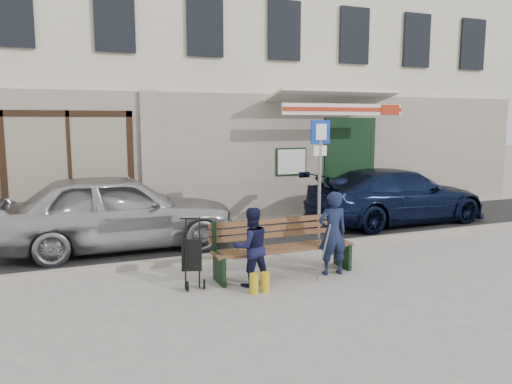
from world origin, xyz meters
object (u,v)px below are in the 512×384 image
bench (281,248)px  woman (251,247)px  stroller (192,257)px  car_silver (118,211)px  parking_sign (320,163)px  man (333,233)px  car_navy (397,196)px

bench → woman: (-0.65, -0.31, 0.15)m
stroller → bench: bearing=18.2°
car_silver → parking_sign: bearing=-105.0°
man → stroller: size_ratio=1.33×
bench → stroller: stroller is taller
car_silver → parking_sign: parking_sign is taller
parking_sign → woman: (-2.25, -1.90, -1.08)m
car_navy → parking_sign: (-2.84, -1.15, 1.01)m
car_navy → parking_sign: bearing=110.2°
woman → parking_sign: bearing=-140.3°
car_silver → man: (3.06, -2.97, -0.08)m
car_silver → car_navy: 6.71m
parking_sign → stroller: 3.69m
car_navy → man: bearing=127.9°
parking_sign → stroller: bearing=-162.0°
car_silver → parking_sign: size_ratio=1.79×
bench → woman: bearing=-154.5°
car_silver → car_navy: (6.71, 0.06, -0.09)m
car_navy → stroller: bearing=112.9°
woman → stroller: (-0.85, 0.32, -0.15)m
car_silver → car_navy: car_silver is taller
man → woman: size_ratio=1.14×
car_silver → stroller: 2.80m
man → stroller: 2.33m
parking_sign → bench: 2.57m
car_silver → car_navy: size_ratio=0.97×
stroller → car_navy: bearing=43.1°
car_silver → bench: (2.27, -2.68, -0.31)m
bench → stroller: bearing=179.8°
parking_sign → woman: size_ratio=2.07×
car_navy → woman: size_ratio=3.83×
car_silver → woman: (1.61, -3.00, -0.16)m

